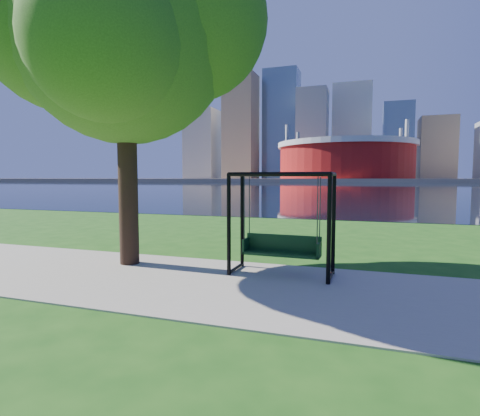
% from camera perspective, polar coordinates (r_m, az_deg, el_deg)
% --- Properties ---
extents(ground, '(900.00, 900.00, 0.00)m').
position_cam_1_polar(ground, '(7.95, 1.03, -10.94)').
color(ground, '#1E5114').
rests_on(ground, ground).
extents(path, '(120.00, 4.00, 0.03)m').
position_cam_1_polar(path, '(7.49, -0.15, -11.80)').
color(path, '#9E937F').
rests_on(path, ground).
extents(river, '(900.00, 180.00, 0.02)m').
position_cam_1_polar(river, '(109.35, 17.35, 3.23)').
color(river, black).
rests_on(river, ground).
extents(far_bank, '(900.00, 228.00, 2.00)m').
position_cam_1_polar(far_bank, '(313.32, 18.16, 4.11)').
color(far_bank, '#937F60').
rests_on(far_bank, ground).
extents(stadium, '(83.00, 83.00, 32.00)m').
position_cam_1_polar(stadium, '(242.92, 15.73, 7.23)').
color(stadium, maroon).
rests_on(stadium, far_bank).
extents(skyline, '(392.00, 66.00, 96.50)m').
position_cam_1_polar(skyline, '(328.51, 17.57, 10.23)').
color(skyline, gray).
rests_on(skyline, far_bank).
extents(swing, '(2.22, 1.00, 2.25)m').
position_cam_1_polar(swing, '(8.18, 6.38, -2.74)').
color(swing, black).
rests_on(swing, ground).
extents(park_tree, '(6.51, 5.88, 8.09)m').
position_cam_1_polar(park_tree, '(10.19, -17.28, 24.40)').
color(park_tree, black).
rests_on(park_tree, ground).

